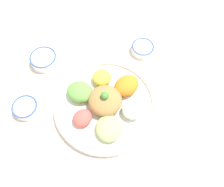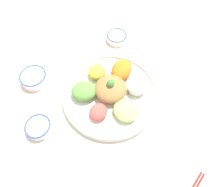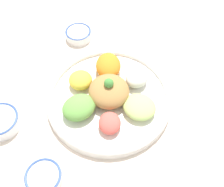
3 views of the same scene
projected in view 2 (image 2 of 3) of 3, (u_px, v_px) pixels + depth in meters
The scene contains 6 objects.
ground_plane at pixel (117, 93), 0.82m from camera, with size 2.40×2.40×0.00m, color silver.
salad_platter at pixel (110, 91), 0.79m from camera, with size 0.41×0.41×0.11m.
sauce_bowl_red at pixel (38, 127), 0.72m from camera, with size 0.10×0.10×0.03m.
rice_bowl_blue at pixel (34, 78), 0.82m from camera, with size 0.12×0.12×0.04m.
sauce_bowl_dark at pixel (117, 37), 0.94m from camera, with size 0.10×0.10×0.04m.
serving_spoon_main at pixel (10, 169), 0.67m from camera, with size 0.12×0.07×0.01m.
Camera 2 is at (-0.36, -0.16, 0.72)m, focal length 30.00 mm.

